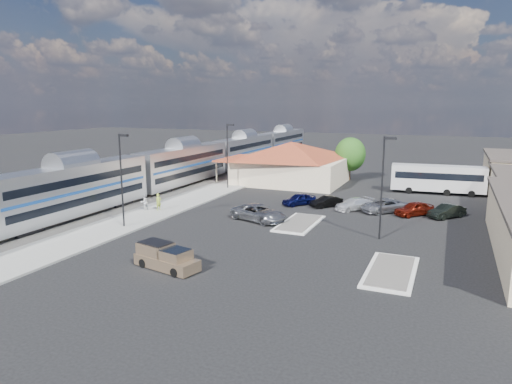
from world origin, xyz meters
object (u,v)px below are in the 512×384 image
at_px(pickup_truck, 167,258).
at_px(coach_bus, 438,178).
at_px(station_depot, 291,162).
at_px(suv, 259,213).

height_order(pickup_truck, coach_bus, coach_bus).
xyz_separation_m(station_depot, suv, (4.34, -22.38, -2.30)).
bearing_deg(station_depot, coach_bus, -0.22).
xyz_separation_m(suv, coach_bus, (16.07, 22.31, 1.31)).
distance_m(suv, coach_bus, 27.53).
bearing_deg(coach_bus, suv, 139.36).
bearing_deg(coach_bus, pickup_truck, 150.99).
bearing_deg(coach_bus, station_depot, 84.92).
relative_size(station_depot, suv, 3.06).
relative_size(pickup_truck, suv, 0.88).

